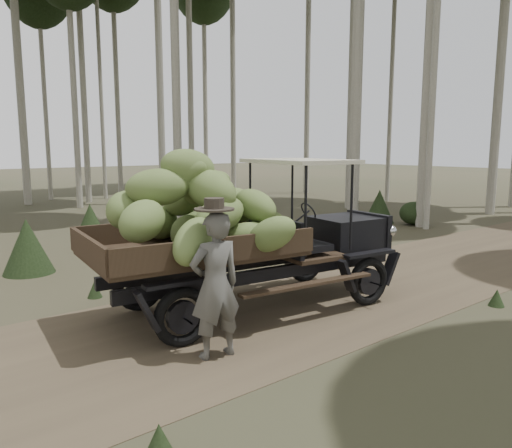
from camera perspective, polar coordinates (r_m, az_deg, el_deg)
The scene contains 5 objects.
ground at distance 7.41m, azimuth -10.48°, elevation -12.82°, with size 120.00×120.00×0.00m, color #473D2B.
dirt_track at distance 7.41m, azimuth -10.48°, elevation -12.79°, with size 70.00×4.00×0.01m, color brown.
banana_truck at distance 7.94m, azimuth -3.28°, elevation 0.66°, with size 5.65×3.00×2.73m.
farmer at distance 6.44m, azimuth -4.69°, elevation -6.79°, with size 0.75×0.57×2.08m.
undergrowth at distance 5.78m, azimuth -23.88°, elevation -14.12°, with size 23.94×20.36×1.33m.
Camera 1 is at (-3.25, -6.08, 2.72)m, focal length 35.00 mm.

